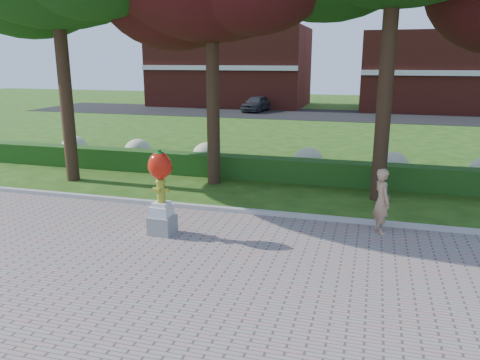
# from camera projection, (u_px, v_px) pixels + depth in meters

# --- Properties ---
(ground) EXTENTS (100.00, 100.00, 0.00)m
(ground) POSITION_uv_depth(u_px,v_px,m) (211.00, 256.00, 10.28)
(ground) COLOR #244912
(ground) RESTS_ON ground
(curb) EXTENTS (40.00, 0.18, 0.15)m
(curb) POSITION_uv_depth(u_px,v_px,m) (247.00, 212.00, 13.05)
(curb) COLOR #ADADA5
(curb) RESTS_ON ground
(lawn_hedge) EXTENTS (24.00, 0.70, 0.80)m
(lawn_hedge) POSITION_uv_depth(u_px,v_px,m) (276.00, 169.00, 16.69)
(lawn_hedge) COLOR #1E4112
(lawn_hedge) RESTS_ON ground
(hydrangea_row) EXTENTS (20.10, 1.10, 0.99)m
(hydrangea_row) POSITION_uv_depth(u_px,v_px,m) (297.00, 160.00, 17.43)
(hydrangea_row) COLOR beige
(hydrangea_row) RESTS_ON ground
(street) EXTENTS (50.00, 8.00, 0.02)m
(street) POSITION_uv_depth(u_px,v_px,m) (331.00, 115.00, 36.33)
(street) COLOR black
(street) RESTS_ON ground
(building_left) EXTENTS (14.00, 8.00, 7.00)m
(building_left) POSITION_uv_depth(u_px,v_px,m) (231.00, 67.00, 43.71)
(building_left) COLOR maroon
(building_left) RESTS_ON ground
(building_right) EXTENTS (12.00, 8.00, 6.40)m
(building_right) POSITION_uv_depth(u_px,v_px,m) (437.00, 72.00, 38.98)
(building_right) COLOR maroon
(building_right) RESTS_ON ground
(hydrant_sculpture) EXTENTS (0.61, 0.58, 2.10)m
(hydrant_sculpture) POSITION_uv_depth(u_px,v_px,m) (161.00, 190.00, 11.25)
(hydrant_sculpture) COLOR gray
(hydrant_sculpture) RESTS_ON walkway
(woman) EXTENTS (0.59, 0.70, 1.63)m
(woman) POSITION_uv_depth(u_px,v_px,m) (382.00, 201.00, 11.38)
(woman) COLOR tan
(woman) RESTS_ON walkway
(parked_car) EXTENTS (2.04, 4.00, 1.30)m
(parked_car) POSITION_uv_depth(u_px,v_px,m) (256.00, 103.00, 38.62)
(parked_car) COLOR #383B3F
(parked_car) RESTS_ON street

